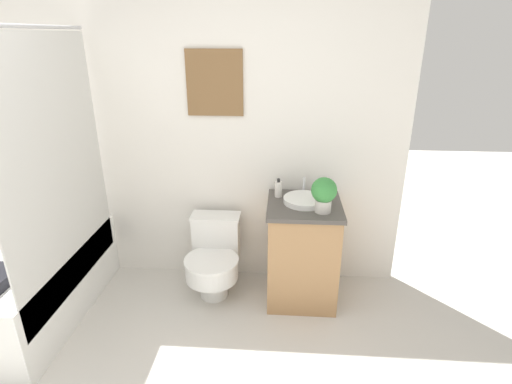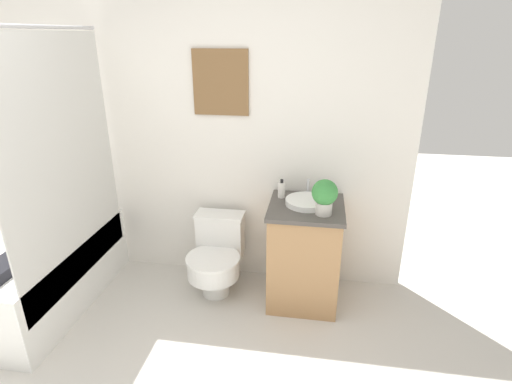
% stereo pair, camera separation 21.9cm
% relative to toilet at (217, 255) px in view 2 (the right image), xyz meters
% --- Properties ---
extents(wall_back, '(3.43, 0.07, 2.50)m').
position_rel_toilet_xyz_m(wall_back, '(-0.25, 0.30, 0.94)').
color(wall_back, white).
rests_on(wall_back, ground_plane).
extents(shower_area, '(0.57, 1.31, 1.98)m').
position_rel_toilet_xyz_m(shower_area, '(-1.17, -0.38, 0.00)').
color(shower_area, white).
rests_on(shower_area, ground_plane).
extents(toilet, '(0.41, 0.55, 0.61)m').
position_rel_toilet_xyz_m(toilet, '(0.00, 0.00, 0.00)').
color(toilet, white).
rests_on(toilet, ground_plane).
extents(vanity, '(0.54, 0.55, 0.79)m').
position_rel_toilet_xyz_m(vanity, '(0.68, -0.01, 0.09)').
color(vanity, '#AD7F51').
rests_on(vanity, ground_plane).
extents(sink, '(0.31, 0.34, 0.13)m').
position_rel_toilet_xyz_m(sink, '(0.68, 0.01, 0.50)').
color(sink, white).
rests_on(sink, vanity).
extents(soap_bottle, '(0.06, 0.06, 0.14)m').
position_rel_toilet_xyz_m(soap_bottle, '(0.49, 0.12, 0.54)').
color(soap_bottle, silver).
rests_on(soap_bottle, vanity).
extents(potted_plant, '(0.18, 0.18, 0.25)m').
position_rel_toilet_xyz_m(potted_plant, '(0.80, -0.14, 0.62)').
color(potted_plant, beige).
rests_on(potted_plant, vanity).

